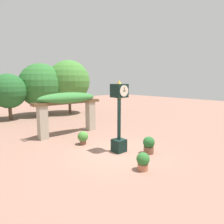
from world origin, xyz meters
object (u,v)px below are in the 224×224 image
potted_plant_near_left (143,161)px  potted_plant_far_left (149,145)px  potted_plant_near_right (83,137)px  pedestal_clock (119,115)px

potted_plant_near_left → potted_plant_far_left: bearing=31.5°
potted_plant_near_left → potted_plant_near_right: size_ratio=0.97×
pedestal_clock → potted_plant_far_left: pedestal_clock is taller
pedestal_clock → potted_plant_far_left: (0.87, -1.10, -1.34)m
potted_plant_far_left → potted_plant_near_left: bearing=-148.5°
potted_plant_near_left → potted_plant_near_right: (0.02, 4.14, 0.03)m
potted_plant_far_left → pedestal_clock: bearing=128.3°
pedestal_clock → potted_plant_near_left: pedestal_clock is taller
potted_plant_near_right → potted_plant_far_left: 3.53m
pedestal_clock → potted_plant_near_right: size_ratio=4.77×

